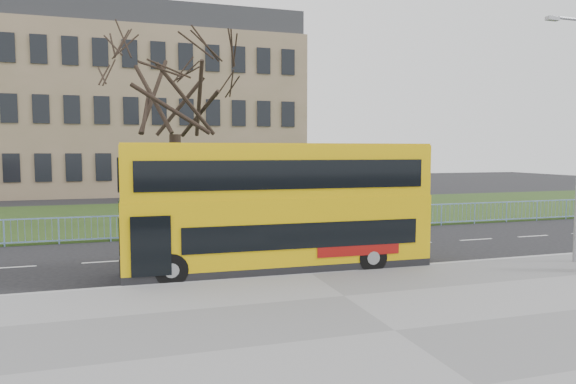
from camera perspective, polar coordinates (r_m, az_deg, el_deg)
name	(u,v)px	position (r m, az deg, el deg)	size (l,w,h in m)	color
ground	(295,266)	(17.19, 0.74, -8.20)	(120.00, 120.00, 0.00)	black
pavement	(395,333)	(11.18, 11.75, -15.10)	(80.00, 10.50, 0.12)	slate
kerb	(310,275)	(15.74, 2.49, -9.15)	(80.00, 0.20, 0.14)	#97979A
grass_verge	(222,214)	(30.92, -7.39, -2.42)	(80.00, 15.40, 0.08)	#203413
guard_railing	(250,223)	(23.36, -4.22, -3.42)	(40.00, 0.12, 1.10)	#7CA0DC
bare_tree	(175,117)	(26.09, -12.48, 8.18)	(7.56, 7.56, 10.80)	black
civic_building	(131,117)	(51.05, -17.06, 8.01)	(30.00, 15.00, 14.00)	#837153
yellow_bus	(279,204)	(16.19, -1.04, -1.33)	(9.55, 2.49, 3.98)	#DCB009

